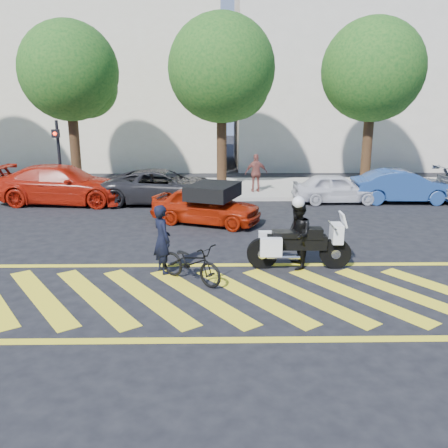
{
  "coord_description": "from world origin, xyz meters",
  "views": [
    {
      "loc": [
        -0.23,
        -9.23,
        4.0
      ],
      "look_at": [
        -0.05,
        1.93,
        1.05
      ],
      "focal_mm": 38.0,
      "sensor_mm": 36.0,
      "label": 1
    }
  ],
  "objects_px": {
    "parked_mid_left": "(163,187)",
    "police_motorcycle": "(297,244)",
    "officer_bike": "(162,239)",
    "officer_moto": "(297,236)",
    "parked_mid_right": "(336,188)",
    "parked_right": "(403,186)",
    "parked_left": "(63,185)",
    "bicycle": "(191,262)",
    "red_convertible": "(206,205)"
  },
  "relations": [
    {
      "from": "parked_right",
      "to": "officer_moto",
      "type": "bearing_deg",
      "value": 145.86
    },
    {
      "from": "parked_right",
      "to": "parked_left",
      "type": "bearing_deg",
      "value": 91.84
    },
    {
      "from": "officer_moto",
      "to": "parked_right",
      "type": "height_order",
      "value": "officer_moto"
    },
    {
      "from": "parked_right",
      "to": "parked_mid_left",
      "type": "bearing_deg",
      "value": 91.84
    },
    {
      "from": "officer_bike",
      "to": "police_motorcycle",
      "type": "xyz_separation_m",
      "value": [
        3.23,
        0.26,
        -0.22
      ]
    },
    {
      "from": "parked_mid_left",
      "to": "police_motorcycle",
      "type": "bearing_deg",
      "value": -149.44
    },
    {
      "from": "officer_bike",
      "to": "bicycle",
      "type": "height_order",
      "value": "officer_bike"
    },
    {
      "from": "officer_bike",
      "to": "parked_right",
      "type": "distance_m",
      "value": 11.66
    },
    {
      "from": "parked_left",
      "to": "parked_mid_right",
      "type": "xyz_separation_m",
      "value": [
        10.75,
        0.0,
        -0.17
      ]
    },
    {
      "from": "police_motorcycle",
      "to": "parked_right",
      "type": "height_order",
      "value": "parked_right"
    },
    {
      "from": "bicycle",
      "to": "police_motorcycle",
      "type": "relative_size",
      "value": 0.68
    },
    {
      "from": "officer_bike",
      "to": "officer_moto",
      "type": "height_order",
      "value": "officer_moto"
    },
    {
      "from": "parked_mid_left",
      "to": "parked_mid_right",
      "type": "bearing_deg",
      "value": -87.8
    },
    {
      "from": "parked_right",
      "to": "officer_bike",
      "type": "bearing_deg",
      "value": 133.74
    },
    {
      "from": "bicycle",
      "to": "parked_mid_left",
      "type": "xyz_separation_m",
      "value": [
        -1.53,
        8.38,
        0.21
      ]
    },
    {
      "from": "officer_moto",
      "to": "red_convertible",
      "type": "bearing_deg",
      "value": -150.94
    },
    {
      "from": "red_convertible",
      "to": "officer_bike",
      "type": "bearing_deg",
      "value": -169.66
    },
    {
      "from": "officer_bike",
      "to": "police_motorcycle",
      "type": "relative_size",
      "value": 0.65
    },
    {
      "from": "bicycle",
      "to": "police_motorcycle",
      "type": "xyz_separation_m",
      "value": [
        2.53,
        0.85,
        0.15
      ]
    },
    {
      "from": "parked_left",
      "to": "parked_right",
      "type": "relative_size",
      "value": 1.32
    },
    {
      "from": "officer_bike",
      "to": "officer_moto",
      "type": "relative_size",
      "value": 1.0
    },
    {
      "from": "parked_left",
      "to": "parked_mid_left",
      "type": "relative_size",
      "value": 1.08
    },
    {
      "from": "parked_left",
      "to": "parked_mid_right",
      "type": "height_order",
      "value": "parked_left"
    },
    {
      "from": "parked_mid_right",
      "to": "police_motorcycle",
      "type": "bearing_deg",
      "value": 158.89
    },
    {
      "from": "parked_left",
      "to": "officer_moto",
      "type": "bearing_deg",
      "value": -128.55
    },
    {
      "from": "officer_bike",
      "to": "parked_right",
      "type": "relative_size",
      "value": 0.42
    },
    {
      "from": "officer_moto",
      "to": "police_motorcycle",
      "type": "bearing_deg",
      "value": 93.95
    },
    {
      "from": "red_convertible",
      "to": "parked_mid_left",
      "type": "distance_m",
      "value": 3.67
    },
    {
      "from": "officer_moto",
      "to": "parked_mid_left",
      "type": "relative_size",
      "value": 0.34
    },
    {
      "from": "red_convertible",
      "to": "parked_mid_right",
      "type": "bearing_deg",
      "value": -35.81
    },
    {
      "from": "officer_bike",
      "to": "bicycle",
      "type": "relative_size",
      "value": 0.95
    },
    {
      "from": "bicycle",
      "to": "police_motorcycle",
      "type": "distance_m",
      "value": 2.67
    },
    {
      "from": "police_motorcycle",
      "to": "parked_mid_left",
      "type": "xyz_separation_m",
      "value": [
        -4.06,
        7.53,
        0.06
      ]
    },
    {
      "from": "parked_mid_left",
      "to": "parked_mid_right",
      "type": "height_order",
      "value": "parked_mid_left"
    },
    {
      "from": "parked_mid_right",
      "to": "bicycle",
      "type": "bearing_deg",
      "value": 146.79
    },
    {
      "from": "bicycle",
      "to": "parked_mid_right",
      "type": "distance_m",
      "value": 9.92
    },
    {
      "from": "parked_mid_right",
      "to": "parked_right",
      "type": "distance_m",
      "value": 2.67
    },
    {
      "from": "police_motorcycle",
      "to": "bicycle",
      "type": "bearing_deg",
      "value": -160.27
    },
    {
      "from": "bicycle",
      "to": "police_motorcycle",
      "type": "height_order",
      "value": "police_motorcycle"
    },
    {
      "from": "bicycle",
      "to": "parked_right",
      "type": "relative_size",
      "value": 0.44
    },
    {
      "from": "bicycle",
      "to": "red_convertible",
      "type": "height_order",
      "value": "red_convertible"
    },
    {
      "from": "officer_bike",
      "to": "parked_right",
      "type": "bearing_deg",
      "value": -77.7
    },
    {
      "from": "red_convertible",
      "to": "parked_right",
      "type": "bearing_deg",
      "value": -45.61
    },
    {
      "from": "officer_moto",
      "to": "parked_mid_left",
      "type": "distance_m",
      "value": 8.55
    },
    {
      "from": "bicycle",
      "to": "officer_moto",
      "type": "relative_size",
      "value": 1.05
    },
    {
      "from": "bicycle",
      "to": "parked_mid_left",
      "type": "relative_size",
      "value": 0.36
    },
    {
      "from": "bicycle",
      "to": "parked_right",
      "type": "bearing_deg",
      "value": -4.19
    },
    {
      "from": "red_convertible",
      "to": "parked_left",
      "type": "distance_m",
      "value": 6.52
    },
    {
      "from": "bicycle",
      "to": "parked_mid_right",
      "type": "xyz_separation_m",
      "value": [
        5.31,
        8.38,
        0.13
      ]
    },
    {
      "from": "parked_right",
      "to": "parked_mid_right",
      "type": "bearing_deg",
      "value": 91.84
    }
  ]
}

